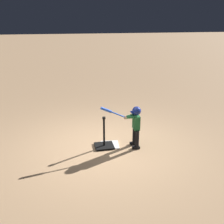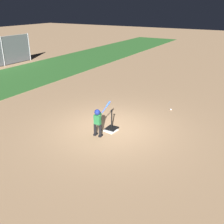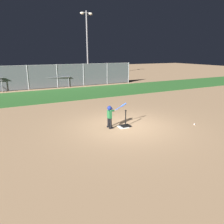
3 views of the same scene
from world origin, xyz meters
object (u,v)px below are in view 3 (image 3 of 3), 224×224
(bleachers_far_left, at_px, (109,78))
(batter_child, at_px, (110,114))
(batting_tee, at_px, (125,124))
(baseball, at_px, (194,124))
(bleachers_far_right, at_px, (51,82))

(bleachers_far_left, bearing_deg, batter_child, -116.32)
(bleachers_far_left, bearing_deg, batting_tee, -113.68)
(baseball, height_order, bleachers_far_right, bleachers_far_right)
(batting_tee, bearing_deg, batter_child, 168.84)
(bleachers_far_right, bearing_deg, baseball, -76.92)
(baseball, bearing_deg, batter_child, 158.32)
(batting_tee, relative_size, bleachers_far_left, 0.27)
(batting_tee, xyz_separation_m, batter_child, (-0.71, 0.14, 0.55))
(batter_child, xyz_separation_m, baseball, (3.70, -1.47, -0.61))
(bleachers_far_right, bearing_deg, batting_tee, -88.07)
(batting_tee, bearing_deg, baseball, -24.01)
(baseball, height_order, bleachers_far_left, bleachers_far_left)
(batting_tee, distance_m, batter_child, 0.91)
(batting_tee, height_order, baseball, batting_tee)
(batter_child, distance_m, baseball, 4.02)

